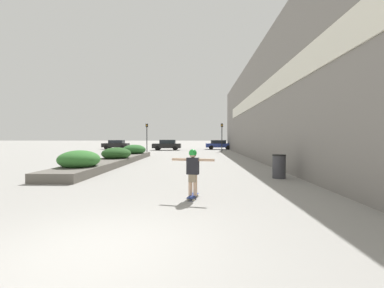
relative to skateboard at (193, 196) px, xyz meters
The scene contains 11 objects.
ground_plane 3.95m from the skateboard, 112.37° to the right, with size 300.00×300.00×0.00m, color gray.
building_wall_right 13.91m from the skateboard, 67.59° to the left, with size 0.67×45.11×8.90m.
planter_box 11.56m from the skateboard, 119.68° to the left, with size 2.14×15.55×1.22m.
skateboard is the anchor object (origin of this frame).
skateboarder 0.88m from the skateboard, 126.87° to the right, with size 1.30×0.36×1.41m.
trash_bin 5.54m from the skateboard, 46.37° to the left, with size 0.61×0.61×1.07m.
car_leftmost 32.72m from the skateboard, 84.34° to the left, with size 4.27×2.00×1.45m.
car_center_left 35.51m from the skateboard, 111.90° to the left, with size 4.08×1.88×1.44m.
car_center_right 30.28m from the skateboard, 98.78° to the left, with size 4.14×1.90×1.52m.
traffic_light_left 26.34m from the skateboard, 104.74° to the left, with size 0.28×0.30×3.66m.
traffic_light_right 26.16m from the skateboard, 83.17° to the left, with size 0.28×0.30×3.69m.
Camera 1 is at (1.72, -4.07, 1.85)m, focal length 24.00 mm.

